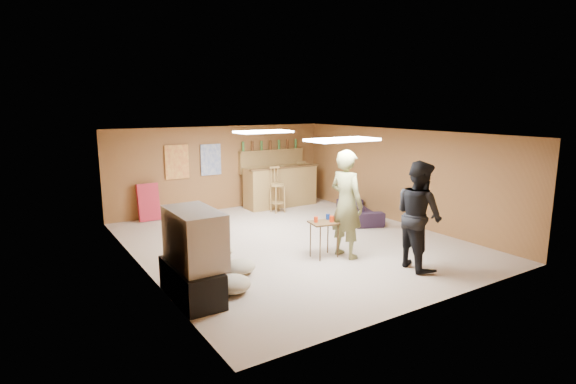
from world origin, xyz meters
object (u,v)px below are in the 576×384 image
bar_counter (280,186)px  sofa (359,209)px  tray_table (324,239)px  person_olive (346,204)px  tv_body (194,237)px  person_black (419,215)px

bar_counter → sofa: bearing=-69.6°
sofa → tray_table: 2.96m
bar_counter → person_olive: bearing=-105.6°
bar_counter → tray_table: (-1.54, -4.04, -0.22)m
tv_body → tray_table: 2.71m
person_olive → sofa: person_olive is taller
tv_body → person_black: (3.64, -0.85, 0.02)m
tv_body → bar_counter: bearing=47.0°
person_olive → person_black: person_olive is taller
tv_body → bar_counter: tv_body is taller
sofa → person_black: bearing=178.3°
bar_counter → person_olive: person_olive is taller
bar_counter → tray_table: size_ratio=3.01×
tv_body → bar_counter: size_ratio=0.55×
tv_body → bar_counter: 6.09m
person_olive → tray_table: (-0.36, 0.18, -0.65)m
person_black → tray_table: bearing=50.1°
tray_table → sofa: bearing=36.3°
tv_body → tray_table: (2.61, 0.41, -0.57)m
bar_counter → tray_table: 4.32m
person_olive → person_black: (0.67, -1.09, -0.06)m
person_olive → tray_table: bearing=55.8°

